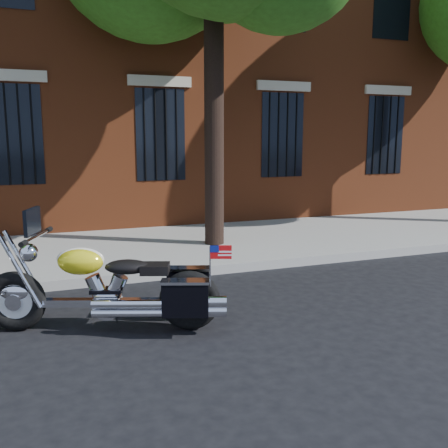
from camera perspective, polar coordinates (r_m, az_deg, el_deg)
name	(u,v)px	position (r m, az deg, el deg)	size (l,w,h in m)	color
ground	(251,299)	(6.79, 3.06, -8.58)	(120.00, 120.00, 0.00)	black
curb	(216,269)	(8.00, -0.88, -5.15)	(40.00, 0.16, 0.15)	gray
sidewalk	(184,245)	(9.75, -4.57, -2.45)	(40.00, 3.60, 0.15)	gray
building	(119,7)	(16.62, -11.86, 23.06)	(26.00, 10.08, 12.00)	brown
motorcycle	(115,290)	(5.73, -12.38, -7.42)	(2.53, 1.39, 1.39)	black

